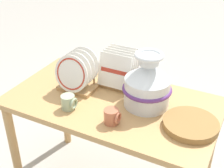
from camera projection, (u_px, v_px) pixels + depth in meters
The scene contains 7 objects.
display_table at pixel (112, 115), 1.87m from camera, with size 1.23×0.67×0.75m.
ceramic_vase at pixel (147, 84), 1.72m from camera, with size 0.28×0.28×0.32m.
dish_rack_round_plates at pixel (77, 75), 1.88m from camera, with size 0.22×0.20×0.24m.
dish_rack_square_plates at pixel (119, 72), 1.93m from camera, with size 0.22×0.19×0.23m.
wicker_charger_stack at pixel (191, 124), 1.59m from camera, with size 0.29×0.29×0.04m.
mug_terracotta_glaze at pixel (112, 117), 1.61m from camera, with size 0.09×0.08×0.08m.
mug_sage_glaze at pixel (69, 102), 1.73m from camera, with size 0.09×0.08×0.08m.
Camera 1 is at (0.69, -1.36, 1.75)m, focal length 50.00 mm.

